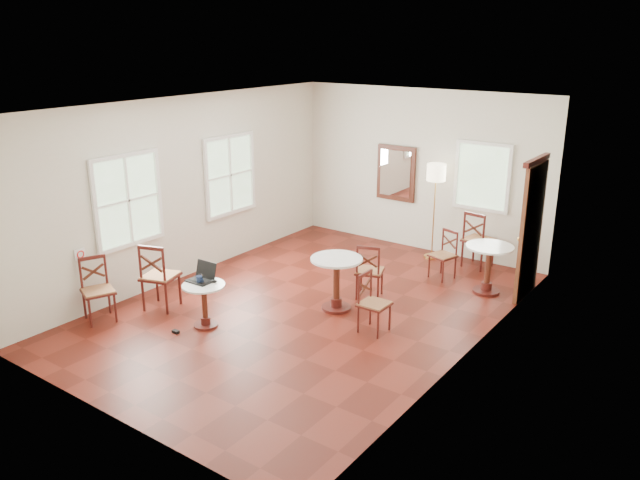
# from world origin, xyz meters

# --- Properties ---
(ground) EXTENTS (7.00, 7.00, 0.00)m
(ground) POSITION_xyz_m (0.00, 0.00, 0.00)
(ground) COLOR #5A180F
(ground) RESTS_ON ground
(room_shell) EXTENTS (5.02, 7.02, 3.01)m
(room_shell) POSITION_xyz_m (-0.06, 0.27, 1.89)
(room_shell) COLOR beige
(room_shell) RESTS_ON ground
(cafe_table_near) EXTENTS (0.60, 0.60, 0.63)m
(cafe_table_near) POSITION_xyz_m (-0.81, -1.33, 0.39)
(cafe_table_near) COLOR #4A1712
(cafe_table_near) RESTS_ON ground
(cafe_table_mid) EXTENTS (0.77, 0.77, 0.81)m
(cafe_table_mid) POSITION_xyz_m (0.35, 0.23, 0.50)
(cafe_table_mid) COLOR #4A1712
(cafe_table_mid) RESTS_ON ground
(cafe_table_back) EXTENTS (0.74, 0.74, 0.78)m
(cafe_table_back) POSITION_xyz_m (1.93, 2.16, 0.48)
(cafe_table_back) COLOR #4A1712
(cafe_table_back) RESTS_ON ground
(chair_near_a) EXTENTS (0.60, 0.60, 1.04)m
(chair_near_a) POSITION_xyz_m (-1.79, -1.29, 0.52)
(chair_near_a) COLOR #4A1712
(chair_near_a) RESTS_ON ground
(chair_near_b) EXTENTS (0.56, 0.56, 0.92)m
(chair_near_b) POSITION_xyz_m (-2.20, -2.07, 0.46)
(chair_near_b) COLOR #4A1712
(chair_near_b) RESTS_ON ground
(chair_mid_a) EXTENTS (0.52, 0.52, 0.89)m
(chair_mid_a) POSITION_xyz_m (0.52, 0.89, 0.44)
(chair_mid_a) COLOR #4A1712
(chair_mid_a) RESTS_ON ground
(chair_mid_b) EXTENTS (0.39, 0.39, 0.84)m
(chair_mid_b) POSITION_xyz_m (1.17, -0.08, 0.42)
(chair_mid_b) COLOR #4A1712
(chair_mid_b) RESTS_ON ground
(chair_back_a) EXTENTS (0.53, 0.53, 1.01)m
(chair_back_a) POSITION_xyz_m (1.34, 3.15, 0.50)
(chair_back_a) COLOR #4A1712
(chair_back_a) RESTS_ON ground
(chair_back_b) EXTENTS (0.47, 0.47, 0.81)m
(chair_back_b) POSITION_xyz_m (1.08, 2.34, 0.41)
(chair_back_b) COLOR #4A1712
(chair_back_b) RESTS_ON ground
(floor_lamp) EXTENTS (0.34, 0.34, 1.74)m
(floor_lamp) POSITION_xyz_m (0.48, 3.15, 1.48)
(floor_lamp) COLOR #BF8C3F
(floor_lamp) RESTS_ON ground
(laptop) EXTENTS (0.36, 0.30, 0.25)m
(laptop) POSITION_xyz_m (-0.93, -1.23, 0.69)
(laptop) COLOR black
(laptop) RESTS_ON cafe_table_near
(mouse) EXTENTS (0.11, 0.07, 0.04)m
(mouse) POSITION_xyz_m (-0.74, -1.19, 0.65)
(mouse) COLOR black
(mouse) RESTS_ON cafe_table_near
(navy_mug) EXTENTS (0.13, 0.09, 0.10)m
(navy_mug) POSITION_xyz_m (-0.89, -1.33, 0.68)
(navy_mug) COLOR #0F1A34
(navy_mug) RESTS_ON cafe_table_near
(water_glass) EXTENTS (0.06, 0.06, 0.10)m
(water_glass) POSITION_xyz_m (-0.94, -1.26, 0.68)
(water_glass) COLOR white
(water_glass) RESTS_ON cafe_table_near
(power_adapter) EXTENTS (0.10, 0.06, 0.04)m
(power_adapter) POSITION_xyz_m (-0.99, -1.73, 0.02)
(power_adapter) COLOR black
(power_adapter) RESTS_ON ground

